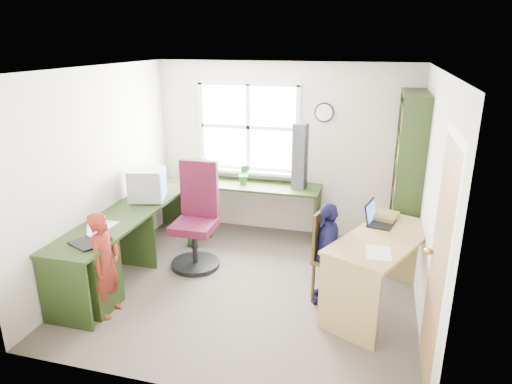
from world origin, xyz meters
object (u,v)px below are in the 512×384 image
wooden_chair (330,252)px  person_red (105,265)px  crt_monitor (147,185)px  cd_tower (300,157)px  l_desk (132,247)px  swivel_chair (196,222)px  laptop_left (90,238)px  person_green (203,200)px  right_desk (382,257)px  potted_plant (244,174)px  person_navy (327,253)px  bookshelf (406,183)px  laptop_right (377,218)px

wooden_chair → person_red: 2.30m
crt_monitor → cd_tower: (1.74, 0.99, 0.23)m
l_desk → cd_tower: bearing=47.0°
swivel_chair → laptop_left: swivel_chair is taller
crt_monitor → person_green: (0.50, 0.57, -0.35)m
right_desk → potted_plant: bearing=167.0°
person_green → laptop_left: bearing=173.1°
swivel_chair → person_navy: size_ratio=1.16×
wooden_chair → person_navy: 0.08m
person_green → swivel_chair: bearing=-158.7°
right_desk → bookshelf: bookshelf is taller
laptop_right → person_navy: bearing=138.8°
laptop_right → crt_monitor: bearing=100.1°
swivel_chair → right_desk: bearing=-12.9°
person_green → right_desk: bearing=-107.5°
cd_tower → l_desk: bearing=-124.1°
laptop_right → swivel_chair: bearing=100.8°
swivel_chair → crt_monitor: size_ratio=2.62×
wooden_chair → person_green: 2.09m
right_desk → laptop_left: (-2.82, -0.77, 0.21)m
wooden_chair → person_red: (-2.12, -0.90, 0.01)m
crt_monitor → right_desk: bearing=-24.7°
person_red → laptop_left: bearing=75.2°
l_desk → person_green: 1.35m
potted_plant → bookshelf: bearing=-5.5°
wooden_chair → person_navy: size_ratio=0.89×
right_desk → person_green: person_green is taller
swivel_chair → cd_tower: bearing=43.1°
l_desk → person_navy: (2.16, 0.22, 0.10)m
l_desk → person_green: (0.36, 1.29, 0.15)m
bookshelf → person_navy: 1.55m
right_desk → cd_tower: 1.97m
cd_tower → person_navy: size_ratio=0.79×
laptop_right → potted_plant: size_ratio=1.35×
crt_monitor → cd_tower: bearing=15.2°
wooden_chair → l_desk: bearing=-159.3°
right_desk → cd_tower: bearing=151.7°
l_desk → laptop_right: bearing=11.8°
l_desk → laptop_right: laptop_right is taller
person_navy → crt_monitor: bearing=-111.1°
potted_plant → person_green: (-0.47, -0.38, -0.29)m
right_desk → person_navy: 0.56m
laptop_left → laptop_right: 2.96m
potted_plant → crt_monitor: bearing=-135.5°
wooden_chair → potted_plant: bearing=147.6°
right_desk → l_desk: bearing=-150.8°
right_desk → bookshelf: bearing=104.1°
bookshelf → laptop_right: size_ratio=5.33×
laptop_left → cd_tower: cd_tower is taller
wooden_chair → laptop_left: 2.46m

